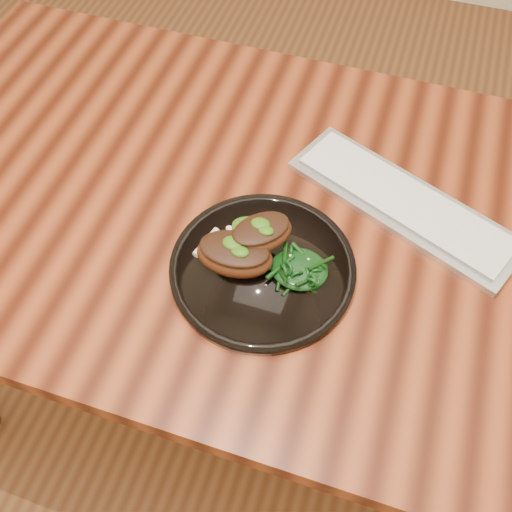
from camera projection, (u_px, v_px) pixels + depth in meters
The scene contains 7 objects.
desk at pixel (315, 248), 1.01m from camera, with size 1.60×0.80×0.75m.
plate at pixel (263, 268), 0.87m from camera, with size 0.29×0.29×0.02m.
lamb_chop_front at pixel (234, 254), 0.85m from camera, with size 0.13×0.08×0.05m.
lamb_chop_back at pixel (260, 233), 0.85m from camera, with size 0.12×0.12×0.04m.
herb_smear at pixel (253, 228), 0.90m from camera, with size 0.07×0.05×0.00m, color #1A4507.
greens_heap at pixel (300, 267), 0.85m from camera, with size 0.09×0.08×0.03m.
keyboard at pixel (404, 203), 0.94m from camera, with size 0.41×0.27×0.02m.
Camera 1 is at (0.08, -0.58, 1.49)m, focal length 40.00 mm.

